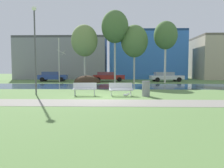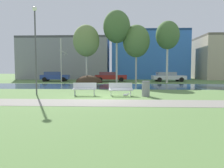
% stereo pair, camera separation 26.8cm
% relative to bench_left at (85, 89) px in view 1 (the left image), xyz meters
% --- Properties ---
extents(ground_plane, '(120.00, 120.00, 0.00)m').
position_rel_bench_left_xyz_m(ground_plane, '(1.23, 9.02, -0.47)').
color(ground_plane, '#5B7F42').
extents(paved_path_strip, '(60.00, 2.42, 0.01)m').
position_rel_bench_left_xyz_m(paved_path_strip, '(1.23, -3.07, -0.47)').
color(paved_path_strip, gray).
rests_on(paved_path_strip, ground).
extents(river_band, '(80.00, 7.30, 0.01)m').
position_rel_bench_left_xyz_m(river_band, '(1.23, 8.26, -0.47)').
color(river_band, '#284256').
rests_on(river_band, ground).
extents(soil_mound, '(3.58, 2.48, 1.97)m').
position_rel_bench_left_xyz_m(soil_mound, '(-1.86, 13.75, -0.47)').
color(soil_mound, '#423021').
rests_on(soil_mound, ground).
extents(bench_left, '(1.63, 0.67, 0.87)m').
position_rel_bench_left_xyz_m(bench_left, '(0.00, 0.00, 0.00)').
color(bench_left, silver).
rests_on(bench_left, ground).
extents(bench_right, '(1.63, 0.67, 0.87)m').
position_rel_bench_left_xyz_m(bench_right, '(2.46, 0.00, 0.00)').
color(bench_right, silver).
rests_on(bench_right, ground).
extents(trash_bin, '(0.54, 0.54, 1.01)m').
position_rel_bench_left_xyz_m(trash_bin, '(4.12, -0.18, 0.05)').
color(trash_bin, gray).
rests_on(trash_bin, ground).
extents(seagull, '(0.43, 0.16, 0.26)m').
position_rel_bench_left_xyz_m(seagull, '(2.81, -0.50, -0.34)').
color(seagull, white).
rests_on(seagull, ground).
extents(streetlamp, '(0.32, 0.32, 6.14)m').
position_rel_bench_left_xyz_m(streetlamp, '(-3.52, 0.45, 3.55)').
color(streetlamp, '#4C4C51').
rests_on(streetlamp, ground).
extents(birch_far_left, '(1.05, 1.89, 6.02)m').
position_rel_bench_left_xyz_m(birch_far_left, '(-5.83, 14.71, 2.59)').
color(birch_far_left, beige).
rests_on(birch_far_left, ground).
extents(birch_left, '(3.43, 3.43, 7.57)m').
position_rel_bench_left_xyz_m(birch_left, '(-2.15, 13.57, 5.03)').
color(birch_left, beige).
rests_on(birch_left, ground).
extents(birch_center_left, '(3.50, 3.50, 9.40)m').
position_rel_bench_left_xyz_m(birch_center_left, '(1.82, 13.67, 6.80)').
color(birch_center_left, beige).
rests_on(birch_center_left, ground).
extents(birch_center, '(3.55, 3.55, 7.63)m').
position_rel_bench_left_xyz_m(birch_center, '(4.40, 14.19, 5.02)').
color(birch_center, '#BCB7A8').
rests_on(birch_center, ground).
extents(birch_center_right, '(3.01, 3.01, 7.96)m').
position_rel_bench_left_xyz_m(birch_center_right, '(8.35, 13.55, 5.65)').
color(birch_center_right, beige).
rests_on(birch_center_right, ground).
extents(parked_van_nearest_blue, '(4.27, 2.31, 1.43)m').
position_rel_bench_left_xyz_m(parked_van_nearest_blue, '(-7.54, 17.06, 0.29)').
color(parked_van_nearest_blue, '#2D4793').
rests_on(parked_van_nearest_blue, ground).
extents(parked_sedan_second_red, '(4.79, 2.40, 1.39)m').
position_rel_bench_left_xyz_m(parked_sedan_second_red, '(0.74, 17.30, 0.28)').
color(parked_sedan_second_red, maroon).
rests_on(parked_sedan_second_red, ground).
extents(parked_hatch_third_white, '(4.91, 2.29, 1.40)m').
position_rel_bench_left_xyz_m(parked_hatch_third_white, '(9.24, 17.12, 0.27)').
color(parked_hatch_third_white, silver).
rests_on(parked_hatch_third_white, ground).
extents(building_grey_warehouse, '(16.20, 7.10, 7.64)m').
position_rel_bench_left_xyz_m(building_grey_warehouse, '(-8.15, 25.69, 3.35)').
color(building_grey_warehouse, gray).
rests_on(building_grey_warehouse, ground).
extents(building_blue_store, '(13.80, 7.75, 8.91)m').
position_rel_bench_left_xyz_m(building_blue_store, '(7.61, 27.22, 3.99)').
color(building_blue_store, '#3870C6').
rests_on(building_blue_store, ground).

